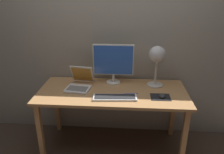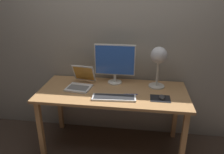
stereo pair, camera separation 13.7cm
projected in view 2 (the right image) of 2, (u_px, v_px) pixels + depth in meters
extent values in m
plane|color=#47382D|center=(113.00, 146.00, 2.65)|extent=(4.80, 4.80, 0.00)
cube|color=#9E998E|center=(117.00, 32.00, 2.53)|extent=(4.80, 0.06, 2.60)
cube|color=tan|center=(113.00, 92.00, 2.38)|extent=(1.60, 0.70, 0.03)
cube|color=tan|center=(41.00, 131.00, 2.35)|extent=(0.05, 0.05, 0.71)
cube|color=tan|center=(183.00, 143.00, 2.16)|extent=(0.05, 0.05, 0.71)
cube|color=tan|center=(60.00, 104.00, 2.88)|extent=(0.05, 0.05, 0.71)
cube|color=tan|center=(175.00, 112.00, 2.69)|extent=(0.05, 0.05, 0.71)
cylinder|color=silver|center=(115.00, 82.00, 2.57)|extent=(0.16, 0.16, 0.01)
cylinder|color=silver|center=(115.00, 78.00, 2.56)|extent=(0.03, 0.03, 0.09)
cube|color=silver|center=(115.00, 60.00, 2.47)|extent=(0.46, 0.03, 0.35)
cube|color=blue|center=(115.00, 60.00, 2.46)|extent=(0.44, 0.00, 0.33)
cube|color=silver|center=(114.00, 98.00, 2.20)|extent=(0.45, 0.17, 0.02)
cube|color=#28282B|center=(114.00, 97.00, 2.20)|extent=(0.41, 0.14, 0.01)
cube|color=silver|center=(79.00, 88.00, 2.42)|extent=(0.28, 0.26, 0.02)
cube|color=slate|center=(78.00, 87.00, 2.40)|extent=(0.23, 0.15, 0.00)
cube|color=silver|center=(84.00, 73.00, 2.52)|extent=(0.27, 0.14, 0.21)
cube|color=gold|center=(84.00, 73.00, 2.52)|extent=(0.24, 0.12, 0.18)
cylinder|color=beige|center=(156.00, 86.00, 2.47)|extent=(0.18, 0.18, 0.01)
cylinder|color=silver|center=(158.00, 72.00, 2.41)|extent=(0.02, 0.02, 0.32)
sphere|color=silver|center=(159.00, 55.00, 2.34)|extent=(0.18, 0.18, 0.18)
sphere|color=#FFEAB2|center=(159.00, 59.00, 2.35)|extent=(0.06, 0.06, 0.06)
cube|color=black|center=(160.00, 99.00, 2.20)|extent=(0.20, 0.16, 0.00)
ellipsoid|color=#38383A|center=(162.00, 97.00, 2.20)|extent=(0.06, 0.10, 0.03)
cylinder|color=#2633A5|center=(131.00, 94.00, 2.29)|extent=(0.14, 0.02, 0.01)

